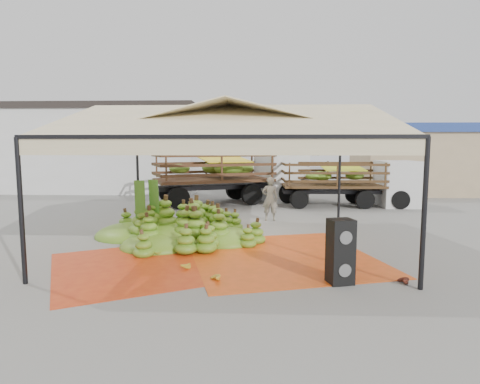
{
  "coord_description": "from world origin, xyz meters",
  "views": [
    {
      "loc": [
        0.75,
        -11.8,
        2.81
      ],
      "look_at": [
        0.2,
        1.5,
        1.3
      ],
      "focal_mm": 30.0,
      "sensor_mm": 36.0,
      "label": 1
    }
  ],
  "objects_px": {
    "truck_left": "(237,171)",
    "truck_right": "(354,178)",
    "speaker_stack": "(340,251)",
    "vendor": "(270,199)",
    "banana_heap": "(178,220)"
  },
  "relations": [
    {
      "from": "banana_heap",
      "to": "speaker_stack",
      "type": "relative_size",
      "value": 4.0
    },
    {
      "from": "speaker_stack",
      "to": "truck_right",
      "type": "height_order",
      "value": "truck_right"
    },
    {
      "from": "speaker_stack",
      "to": "truck_left",
      "type": "xyz_separation_m",
      "value": [
        -2.69,
        12.05,
        0.92
      ]
    },
    {
      "from": "truck_left",
      "to": "speaker_stack",
      "type": "bearing_deg",
      "value": -100.75
    },
    {
      "from": "truck_right",
      "to": "truck_left",
      "type": "bearing_deg",
      "value": 168.26
    },
    {
      "from": "truck_left",
      "to": "truck_right",
      "type": "xyz_separation_m",
      "value": [
        5.59,
        -1.01,
        -0.27
      ]
    },
    {
      "from": "vendor",
      "to": "truck_right",
      "type": "relative_size",
      "value": 0.27
    },
    {
      "from": "speaker_stack",
      "to": "truck_right",
      "type": "xyz_separation_m",
      "value": [
        2.91,
        11.04,
        0.65
      ]
    },
    {
      "from": "banana_heap",
      "to": "truck_right",
      "type": "bearing_deg",
      "value": 45.85
    },
    {
      "from": "banana_heap",
      "to": "vendor",
      "type": "bearing_deg",
      "value": 47.83
    },
    {
      "from": "truck_left",
      "to": "truck_right",
      "type": "height_order",
      "value": "truck_left"
    },
    {
      "from": "speaker_stack",
      "to": "vendor",
      "type": "xyz_separation_m",
      "value": [
        -1.21,
        7.01,
        0.17
      ]
    },
    {
      "from": "banana_heap",
      "to": "speaker_stack",
      "type": "distance_m",
      "value": 5.6
    },
    {
      "from": "speaker_stack",
      "to": "vendor",
      "type": "height_order",
      "value": "vendor"
    },
    {
      "from": "banana_heap",
      "to": "truck_left",
      "type": "xyz_separation_m",
      "value": [
        1.41,
        8.23,
        1.01
      ]
    }
  ]
}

